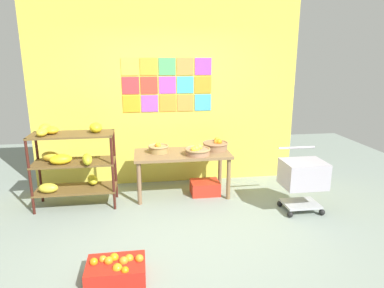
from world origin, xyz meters
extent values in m
plane|color=gray|center=(0.00, 0.00, 0.00)|extent=(9.52, 9.52, 0.00)
cube|color=gold|center=(0.00, 1.79, 1.46)|extent=(4.21, 0.06, 2.92)
cube|color=yellow|center=(-0.57, 1.76, 1.88)|extent=(0.26, 0.01, 0.26)
cube|color=orange|center=(-0.29, 1.76, 1.88)|extent=(0.26, 0.01, 0.26)
cube|color=#4BA15D|center=(0.00, 1.76, 1.88)|extent=(0.26, 0.01, 0.26)
cube|color=orange|center=(0.28, 1.76, 1.88)|extent=(0.26, 0.01, 0.26)
cube|color=purple|center=(0.56, 1.76, 1.88)|extent=(0.26, 0.01, 0.26)
cube|color=red|center=(-0.57, 1.76, 1.60)|extent=(0.26, 0.01, 0.26)
cube|color=red|center=(-0.29, 1.76, 1.60)|extent=(0.26, 0.01, 0.26)
cube|color=purple|center=(0.00, 1.76, 1.60)|extent=(0.26, 0.01, 0.26)
cube|color=#3CB2B4|center=(0.28, 1.76, 1.60)|extent=(0.26, 0.01, 0.26)
cube|color=orange|center=(0.56, 1.76, 1.60)|extent=(0.26, 0.01, 0.26)
cube|color=orange|center=(-0.57, 1.76, 1.32)|extent=(0.26, 0.01, 0.26)
cube|color=purple|center=(-0.29, 1.76, 1.32)|extent=(0.26, 0.01, 0.26)
cube|color=orange|center=(0.00, 1.76, 1.32)|extent=(0.26, 0.01, 0.26)
cube|color=orange|center=(0.28, 1.76, 1.32)|extent=(0.26, 0.01, 0.26)
cube|color=#3E9FC1|center=(0.56, 1.76, 1.32)|extent=(0.26, 0.01, 0.26)
cylinder|color=#3E1812|center=(-1.88, 0.80, 0.52)|extent=(0.04, 0.04, 1.04)
cylinder|color=#3E1812|center=(-0.83, 0.80, 0.52)|extent=(0.04, 0.04, 1.04)
cylinder|color=#3E1812|center=(-1.88, 1.21, 0.52)|extent=(0.04, 0.04, 1.04)
cylinder|color=#3E1812|center=(-0.83, 1.21, 0.52)|extent=(0.04, 0.04, 1.04)
cube|color=brown|center=(-1.35, 1.01, 0.24)|extent=(1.09, 0.45, 0.02)
ellipsoid|color=yellow|center=(-1.15, 1.14, 0.32)|extent=(0.22, 0.32, 0.12)
ellipsoid|color=yellow|center=(-1.69, 0.89, 0.32)|extent=(0.27, 0.18, 0.13)
cube|color=brown|center=(-1.35, 1.01, 0.63)|extent=(1.09, 0.45, 0.02)
ellipsoid|color=yellow|center=(-1.67, 1.07, 0.71)|extent=(0.32, 0.27, 0.13)
ellipsoid|color=yellow|center=(-1.15, 0.84, 0.72)|extent=(0.17, 0.29, 0.14)
ellipsoid|color=yellow|center=(-1.50, 0.91, 0.71)|extent=(0.31, 0.21, 0.13)
cube|color=brown|center=(-1.35, 1.01, 1.02)|extent=(1.09, 0.45, 0.02)
ellipsoid|color=yellow|center=(-1.61, 1.03, 1.09)|extent=(0.27, 0.27, 0.10)
ellipsoid|color=yellow|center=(-1.70, 0.91, 1.09)|extent=(0.14, 0.21, 0.10)
ellipsoid|color=yellow|center=(-1.04, 1.03, 1.10)|extent=(0.20, 0.24, 0.13)
ellipsoid|color=yellow|center=(-1.69, 1.05, 1.10)|extent=(0.19, 0.24, 0.14)
cube|color=brown|center=(0.16, 1.18, 0.64)|extent=(1.41, 0.67, 0.04)
cylinder|color=brown|center=(-0.49, 0.91, 0.31)|extent=(0.06, 0.06, 0.62)
cylinder|color=brown|center=(0.80, 0.91, 0.31)|extent=(0.06, 0.06, 0.62)
cylinder|color=brown|center=(-0.49, 1.46, 0.31)|extent=(0.06, 0.06, 0.62)
cylinder|color=brown|center=(0.80, 1.46, 0.31)|extent=(0.06, 0.06, 0.62)
cylinder|color=#9A6D4F|center=(0.36, 1.04, 0.70)|extent=(0.35, 0.35, 0.08)
torus|color=#967447|center=(0.36, 1.04, 0.74)|extent=(0.38, 0.38, 0.03)
sphere|color=gold|center=(0.34, 1.00, 0.75)|extent=(0.10, 0.10, 0.10)
sphere|color=gold|center=(0.39, 1.07, 0.76)|extent=(0.10, 0.10, 0.10)
sphere|color=gold|center=(0.35, 1.06, 0.75)|extent=(0.08, 0.08, 0.08)
sphere|color=gold|center=(0.29, 0.98, 0.75)|extent=(0.09, 0.09, 0.09)
cylinder|color=#9C7C46|center=(-0.19, 1.24, 0.71)|extent=(0.28, 0.28, 0.09)
torus|color=#98794A|center=(-0.19, 1.24, 0.75)|extent=(0.31, 0.31, 0.03)
sphere|color=orange|center=(-0.19, 1.24, 0.76)|extent=(0.08, 0.08, 0.08)
sphere|color=orange|center=(-0.20, 1.24, 0.77)|extent=(0.07, 0.07, 0.07)
sphere|color=orange|center=(-0.19, 1.25, 0.77)|extent=(0.07, 0.07, 0.07)
cylinder|color=#876444|center=(0.68, 1.28, 0.71)|extent=(0.36, 0.36, 0.10)
torus|color=#886042|center=(0.68, 1.28, 0.76)|extent=(0.39, 0.39, 0.03)
sphere|color=orange|center=(0.73, 1.26, 0.78)|extent=(0.09, 0.09, 0.09)
sphere|color=orange|center=(0.69, 1.28, 0.77)|extent=(0.08, 0.08, 0.08)
sphere|color=orange|center=(0.70, 1.28, 0.78)|extent=(0.08, 0.08, 0.08)
sphere|color=orange|center=(0.73, 1.38, 0.78)|extent=(0.09, 0.09, 0.09)
cube|color=red|center=(0.50, 1.15, 0.10)|extent=(0.43, 0.34, 0.20)
cube|color=#B21E15|center=(-0.70, -0.73, 0.08)|extent=(0.55, 0.38, 0.16)
sphere|color=orange|center=(-0.72, -0.65, 0.17)|extent=(0.09, 0.09, 0.09)
sphere|color=orange|center=(-0.68, -0.82, 0.16)|extent=(0.10, 0.10, 0.10)
sphere|color=orange|center=(-0.91, -0.71, 0.17)|extent=(0.08, 0.08, 0.08)
sphere|color=orange|center=(-0.48, -0.71, 0.18)|extent=(0.08, 0.08, 0.08)
sphere|color=orange|center=(-0.77, -0.71, 0.17)|extent=(0.08, 0.08, 0.08)
sphere|color=orange|center=(-0.61, -0.87, 0.16)|extent=(0.07, 0.07, 0.07)
sphere|color=orange|center=(-0.83, -0.67, 0.17)|extent=(0.07, 0.07, 0.07)
sphere|color=orange|center=(-0.63, -0.73, 0.17)|extent=(0.08, 0.08, 0.08)
sphere|color=orange|center=(-0.58, -0.68, 0.16)|extent=(0.09, 0.09, 0.09)
sphere|color=black|center=(1.45, 0.21, 0.04)|extent=(0.08, 0.08, 0.08)
sphere|color=black|center=(1.90, 0.21, 0.04)|extent=(0.08, 0.08, 0.08)
sphere|color=black|center=(1.45, 0.55, 0.04)|extent=(0.08, 0.08, 0.08)
sphere|color=black|center=(1.90, 0.55, 0.04)|extent=(0.08, 0.08, 0.08)
cube|color=#A5A8AD|center=(1.68, 0.38, 0.10)|extent=(0.47, 0.36, 0.03)
cube|color=#A7A2AD|center=(1.68, 0.38, 0.53)|extent=(0.55, 0.44, 0.34)
cylinder|color=#A7A2AD|center=(1.68, 0.63, 0.82)|extent=(0.52, 0.03, 0.03)
camera|label=1|loc=(-0.40, -3.60, 2.04)|focal=31.73mm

